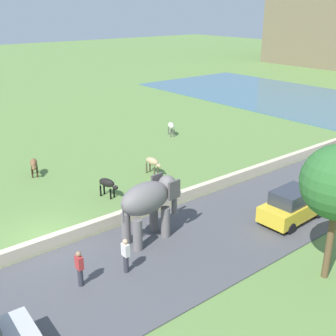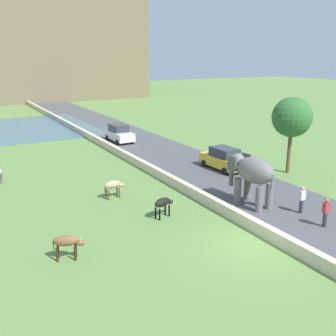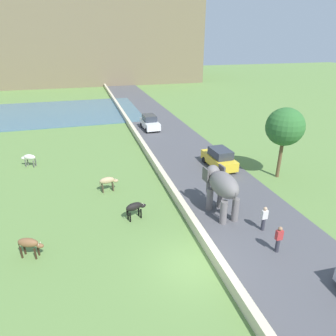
# 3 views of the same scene
# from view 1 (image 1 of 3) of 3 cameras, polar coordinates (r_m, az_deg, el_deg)

# --- Properties ---
(ground_plane) EXTENTS (220.00, 220.00, 0.00)m
(ground_plane) POSITION_cam_1_polar(r_m,az_deg,el_deg) (21.91, -16.47, -8.88)
(ground_plane) COLOR #608442
(barrier_wall) EXTENTS (0.40, 110.00, 0.66)m
(barrier_wall) POSITION_cam_1_polar(r_m,az_deg,el_deg) (31.51, 15.91, 1.15)
(barrier_wall) COLOR beige
(barrier_wall) RESTS_ON ground
(lake) EXTENTS (36.00, 18.00, 0.08)m
(lake) POSITION_cam_1_polar(r_m,az_deg,el_deg) (55.29, 14.96, 9.30)
(lake) COLOR #426B84
(lake) RESTS_ON ground
(elephant) EXTENTS (1.64, 3.53, 2.99)m
(elephant) POSITION_cam_1_polar(r_m,az_deg,el_deg) (19.97, -2.55, -4.41)
(elephant) COLOR slate
(elephant) RESTS_ON ground
(person_beside_elephant) EXTENTS (0.36, 0.22, 1.63)m
(person_beside_elephant) POSITION_cam_1_polar(r_m,az_deg,el_deg) (18.13, -5.69, -11.56)
(person_beside_elephant) COLOR #33333D
(person_beside_elephant) RESTS_ON ground
(person_trailing) EXTENTS (0.36, 0.22, 1.63)m
(person_trailing) POSITION_cam_1_polar(r_m,az_deg,el_deg) (17.62, -11.76, -13.01)
(person_trailing) COLOR #33333D
(person_trailing) RESTS_ON ground
(car_yellow) EXTENTS (1.90, 4.05, 1.80)m
(car_yellow) POSITION_cam_1_polar(r_m,az_deg,el_deg) (23.05, 16.40, -4.81)
(car_yellow) COLOR gold
(car_yellow) RESTS_ON ground
(cow_white) EXTENTS (1.39, 0.90, 1.15)m
(cow_white) POSITION_cam_1_polar(r_m,az_deg,el_deg) (36.86, 0.41, 5.65)
(cow_white) COLOR silver
(cow_white) RESTS_ON ground
(cow_black) EXTENTS (1.42, 0.75, 1.15)m
(cow_black) POSITION_cam_1_polar(r_m,az_deg,el_deg) (25.09, -8.11, -2.11)
(cow_black) COLOR black
(cow_black) RESTS_ON ground
(cow_brown) EXTENTS (1.41, 0.84, 1.15)m
(cow_brown) POSITION_cam_1_polar(r_m,az_deg,el_deg) (29.29, -17.55, 0.52)
(cow_brown) COLOR brown
(cow_brown) RESTS_ON ground
(cow_tan) EXTENTS (1.41, 0.56, 1.15)m
(cow_tan) POSITION_cam_1_polar(r_m,az_deg,el_deg) (28.24, -2.08, 0.77)
(cow_tan) COLOR tan
(cow_tan) RESTS_ON ground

